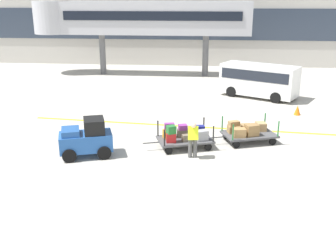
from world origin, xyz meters
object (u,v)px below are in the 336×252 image
(baggage_cart_lead, at_px, (185,136))
(shuttle_van, at_px, (259,78))
(baggage_tug, at_px, (86,139))
(baggage_cart_middle, at_px, (247,131))
(safety_cone_near, at_px, (297,110))
(baggage_handler, at_px, (193,138))

(baggage_cart_lead, distance_m, shuttle_van, 10.52)
(baggage_tug, height_order, baggage_cart_middle, baggage_tug)
(baggage_cart_lead, relative_size, shuttle_van, 0.60)
(baggage_cart_lead, height_order, baggage_cart_middle, baggage_cart_lead)
(baggage_cart_middle, distance_m, shuttle_van, 8.81)
(baggage_cart_middle, height_order, shuttle_van, shuttle_van)
(baggage_cart_middle, xyz_separation_m, shuttle_van, (1.50, 8.65, 0.73))
(safety_cone_near, bearing_deg, baggage_cart_middle, -124.40)
(baggage_cart_lead, distance_m, baggage_cart_middle, 2.92)
(baggage_handler, bearing_deg, baggage_cart_middle, 41.85)
(baggage_tug, distance_m, baggage_cart_lead, 4.16)
(baggage_cart_lead, bearing_deg, baggage_cart_middle, 18.91)
(shuttle_van, relative_size, safety_cone_near, 9.32)
(baggage_tug, distance_m, baggage_cart_middle, 7.07)
(baggage_handler, bearing_deg, shuttle_van, 70.25)
(baggage_handler, xyz_separation_m, safety_cone_near, (5.54, 6.76, -0.59))
(baggage_tug, relative_size, shuttle_van, 0.46)
(shuttle_van, bearing_deg, baggage_tug, -126.78)
(baggage_tug, relative_size, baggage_handler, 1.50)
(baggage_handler, distance_m, safety_cone_near, 8.76)
(baggage_tug, height_order, safety_cone_near, baggage_tug)
(shuttle_van, xyz_separation_m, safety_cone_near, (1.68, -4.01, -0.96))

